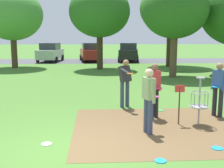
% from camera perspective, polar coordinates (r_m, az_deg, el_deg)
% --- Properties ---
extents(ground_plane, '(160.00, 160.00, 0.00)m').
position_cam_1_polar(ground_plane, '(6.55, -8.78, -13.19)').
color(ground_plane, '#47752D').
extents(dirt_tee_pad, '(4.59, 4.22, 0.01)m').
position_cam_1_polar(dirt_tee_pad, '(8.08, 8.90, -8.70)').
color(dirt_tee_pad, brown).
rests_on(dirt_tee_pad, ground).
extents(disc_golf_basket, '(0.98, 0.58, 1.39)m').
position_cam_1_polar(disc_golf_basket, '(8.42, 16.75, -2.95)').
color(disc_golf_basket, '#9E9EA3').
rests_on(disc_golf_basket, ground).
extents(player_foreground_watching, '(0.49, 1.17, 1.71)m').
position_cam_1_polar(player_foreground_watching, '(10.08, 2.64, 0.83)').
color(player_foreground_watching, '#384260').
rests_on(player_foreground_watching, ground).
extents(player_throwing, '(0.47, 0.45, 1.71)m').
position_cam_1_polar(player_throwing, '(8.80, 8.51, -0.69)').
color(player_throwing, '#232328').
rests_on(player_throwing, ground).
extents(player_waiting_left, '(0.44, 0.49, 1.71)m').
position_cam_1_polar(player_waiting_left, '(7.39, 7.38, -2.64)').
color(player_waiting_left, '#384260').
rests_on(player_waiting_left, ground).
extents(player_waiting_right, '(0.45, 0.48, 1.71)m').
position_cam_1_polar(player_waiting_right, '(9.50, 20.60, -0.44)').
color(player_waiting_right, '#232328').
rests_on(player_waiting_right, ground).
extents(frisbee_near_basket, '(0.25, 0.25, 0.02)m').
position_cam_1_polar(frisbee_near_basket, '(7.02, -13.03, -11.65)').
color(frisbee_near_basket, white).
rests_on(frisbee_near_basket, ground).
extents(frisbee_mid_grass, '(0.23, 0.23, 0.02)m').
position_cam_1_polar(frisbee_mid_grass, '(9.89, 9.73, -5.26)').
color(frisbee_mid_grass, green).
rests_on(frisbee_mid_grass, ground).
extents(frisbee_far_left, '(0.25, 0.25, 0.02)m').
position_cam_1_polar(frisbee_far_left, '(6.09, 9.70, -14.96)').
color(frisbee_far_left, '#1E93DB').
rests_on(frisbee_far_left, ground).
extents(frisbee_far_right, '(0.25, 0.25, 0.02)m').
position_cam_1_polar(frisbee_far_right, '(7.03, 20.36, -12.00)').
color(frisbee_far_right, '#1E93DB').
rests_on(frisbee_far_right, ground).
extents(tree_near_right, '(5.02, 5.02, 6.89)m').
position_cam_1_polar(tree_near_right, '(24.25, 11.71, 14.68)').
color(tree_near_right, '#422D1E').
rests_on(tree_near_right, ground).
extents(tree_mid_left, '(3.97, 3.97, 5.73)m').
position_cam_1_polar(tree_mid_left, '(17.96, 12.53, 14.17)').
color(tree_mid_left, brown).
rests_on(tree_mid_left, ground).
extents(tree_mid_center, '(4.55, 4.55, 6.26)m').
position_cam_1_polar(tree_mid_center, '(21.84, -2.52, 14.32)').
color(tree_mid_center, '#422D1E').
rests_on(tree_mid_center, ground).
extents(tree_mid_right, '(4.74, 4.74, 6.19)m').
position_cam_1_polar(tree_mid_right, '(23.97, -19.43, 13.02)').
color(tree_mid_right, '#4C3823').
rests_on(tree_mid_right, ground).
extents(parking_lot_strip, '(36.00, 6.00, 0.01)m').
position_cam_1_polar(parking_lot_strip, '(29.17, -4.58, 4.65)').
color(parking_lot_strip, '#4C4C51').
rests_on(parking_lot_strip, ground).
extents(parked_car_leftmost, '(2.32, 4.37, 1.84)m').
position_cam_1_polar(parked_car_leftmost, '(28.93, -12.26, 6.25)').
color(parked_car_leftmost, '#B2B7BC').
rests_on(parked_car_leftmost, ground).
extents(parked_car_center_left, '(2.34, 4.38, 1.84)m').
position_cam_1_polar(parked_car_center_left, '(28.58, -4.34, 6.40)').
color(parked_car_center_left, maroon).
rests_on(parked_car_center_left, ground).
extents(parked_car_center_right, '(2.41, 4.41, 1.84)m').
position_cam_1_polar(parked_car_center_right, '(28.63, 3.35, 6.41)').
color(parked_car_center_right, black).
rests_on(parked_car_center_right, ground).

